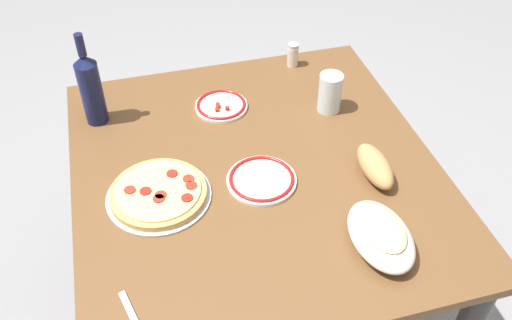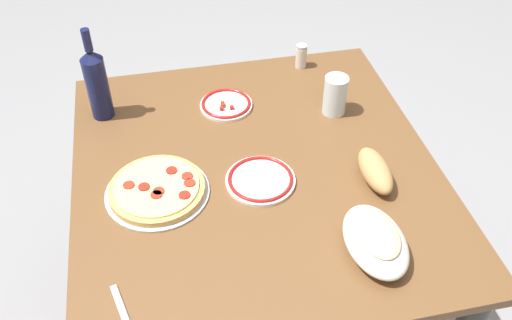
{
  "view_description": "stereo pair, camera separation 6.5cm",
  "coord_description": "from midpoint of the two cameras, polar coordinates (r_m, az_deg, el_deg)",
  "views": [
    {
      "loc": [
        1.15,
        -0.31,
        1.86
      ],
      "look_at": [
        0.0,
        0.0,
        0.77
      ],
      "focal_mm": 39.3,
      "sensor_mm": 36.0,
      "label": 1
    },
    {
      "loc": [
        1.17,
        -0.25,
        1.86
      ],
      "look_at": [
        0.0,
        0.0,
        0.77
      ],
      "focal_mm": 39.3,
      "sensor_mm": 36.0,
      "label": 2
    }
  ],
  "objects": [
    {
      "name": "ground_plane",
      "position": [
        2.21,
        -0.87,
        -14.99
      ],
      "size": [
        8.0,
        8.0,
        0.0
      ],
      "primitive_type": "plane",
      "color": "gray",
      "rests_on": "ground"
    },
    {
      "name": "dining_table",
      "position": [
        1.72,
        -1.09,
        -3.71
      ],
      "size": [
        1.13,
        1.05,
        0.74
      ],
      "color": "brown",
      "rests_on": "ground"
    },
    {
      "name": "pepperoni_pizza",
      "position": [
        1.57,
        -11.06,
        -3.37
      ],
      "size": [
        0.29,
        0.29,
        0.03
      ],
      "color": "#B7B7BC",
      "rests_on": "dining_table"
    },
    {
      "name": "baked_pasta_dish",
      "position": [
        1.43,
        11.33,
        -7.44
      ],
      "size": [
        0.24,
        0.15,
        0.08
      ],
      "color": "white",
      "rests_on": "dining_table"
    },
    {
      "name": "wine_bottle",
      "position": [
        1.81,
        -17.49,
        7.02
      ],
      "size": [
        0.07,
        0.07,
        0.31
      ],
      "color": "#141942",
      "rests_on": "dining_table"
    },
    {
      "name": "water_glass",
      "position": [
        1.82,
        6.53,
        6.81
      ],
      "size": [
        0.08,
        0.08,
        0.13
      ],
      "primitive_type": "cylinder",
      "color": "silver",
      "rests_on": "dining_table"
    },
    {
      "name": "side_plate_near",
      "position": [
        1.59,
        -0.44,
        -1.98
      ],
      "size": [
        0.2,
        0.2,
        0.02
      ],
      "color": "white",
      "rests_on": "dining_table"
    },
    {
      "name": "side_plate_far",
      "position": [
        1.86,
        -4.57,
        5.54
      ],
      "size": [
        0.17,
        0.17,
        0.02
      ],
      "color": "white",
      "rests_on": "dining_table"
    },
    {
      "name": "bread_loaf",
      "position": [
        1.62,
        10.9,
        -0.64
      ],
      "size": [
        0.18,
        0.08,
        0.07
      ],
      "primitive_type": "ellipsoid",
      "color": "tan",
      "rests_on": "dining_table"
    },
    {
      "name": "spice_shaker",
      "position": [
        2.05,
        2.84,
        10.62
      ],
      "size": [
        0.04,
        0.04,
        0.09
      ],
      "color": "silver",
      "rests_on": "dining_table"
    },
    {
      "name": "fork_right",
      "position": [
        1.35,
        -13.7,
        -15.59
      ],
      "size": [
        0.17,
        0.06,
        0.0
      ],
      "primitive_type": "cube",
      "rotation": [
        0.0,
        0.0,
        0.25
      ],
      "color": "#B7B7BC",
      "rests_on": "dining_table"
    }
  ]
}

